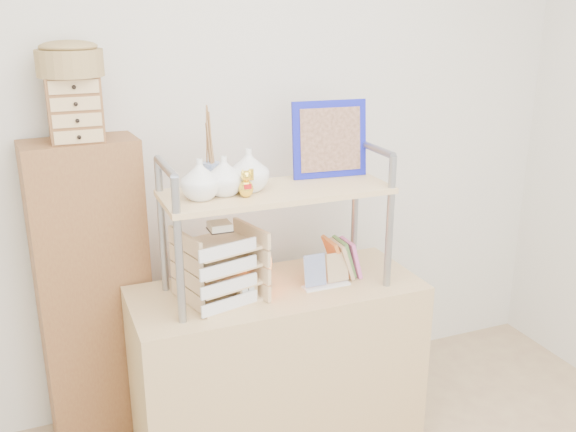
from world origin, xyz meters
name	(u,v)px	position (x,y,z in m)	size (l,w,h in m)	color
room_shell	(388,73)	(0.00, 0.39, 1.69)	(3.42, 3.41, 2.61)	silver
desk	(278,367)	(0.00, 1.20, 0.38)	(1.20, 0.50, 0.75)	tan
cabinet	(94,295)	(-0.70, 1.57, 0.68)	(0.45, 0.24, 1.35)	brown
hutch	(263,185)	(-0.05, 1.21, 1.19)	(0.90, 0.34, 0.74)	gray
letter_tray	(221,270)	(-0.24, 1.17, 0.88)	(0.32, 0.31, 0.32)	tan
salt_lamp	(257,263)	(-0.07, 1.24, 0.85)	(0.13, 0.12, 0.20)	brown
desk_clock	(247,289)	(-0.16, 1.12, 0.81)	(0.08, 0.05, 0.11)	tan
postcard_stand	(326,277)	(0.19, 1.14, 0.79)	(0.20, 0.06, 0.14)	white
drawer_chest	(75,109)	(-0.70, 1.55, 1.48)	(0.20, 0.16, 0.25)	brown
woven_basket	(70,63)	(-0.70, 1.55, 1.65)	(0.25, 0.25, 0.10)	olive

